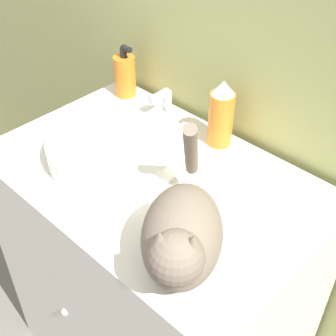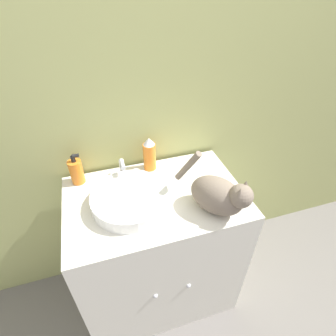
# 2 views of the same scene
# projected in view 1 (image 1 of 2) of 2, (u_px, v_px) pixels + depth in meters

# --- Properties ---
(vanity_cabinet) EXTENTS (0.82, 0.54, 0.82)m
(vanity_cabinet) POSITION_uv_depth(u_px,v_px,m) (156.00, 280.00, 1.39)
(vanity_cabinet) COLOR silver
(vanity_cabinet) RESTS_ON ground_plane
(sink_basin) EXTENTS (0.34, 0.34, 0.06)m
(sink_basin) POSITION_uv_depth(u_px,v_px,m) (116.00, 147.00, 1.16)
(sink_basin) COLOR white
(sink_basin) RESTS_ON vanity_cabinet
(faucet) EXTENTS (0.17, 0.08, 0.12)m
(faucet) POSITION_uv_depth(u_px,v_px,m) (166.00, 113.00, 1.25)
(faucet) COLOR silver
(faucet) RESTS_ON vanity_cabinet
(cat) EXTENTS (0.27, 0.33, 0.26)m
(cat) POSITION_uv_depth(u_px,v_px,m) (182.00, 235.00, 0.86)
(cat) COLOR #7A6B5B
(cat) RESTS_ON vanity_cabinet
(soap_bottle) EXTENTS (0.06, 0.06, 0.16)m
(soap_bottle) POSITION_uv_depth(u_px,v_px,m) (125.00, 75.00, 1.38)
(soap_bottle) COLOR orange
(soap_bottle) RESTS_ON vanity_cabinet
(spray_bottle) EXTENTS (0.06, 0.06, 0.18)m
(spray_bottle) POSITION_uv_depth(u_px,v_px,m) (221.00, 114.00, 1.17)
(spray_bottle) COLOR orange
(spray_bottle) RESTS_ON vanity_cabinet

